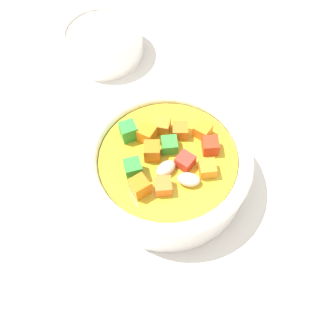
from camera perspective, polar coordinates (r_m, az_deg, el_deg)
The scene contains 4 objects.
ground_plane at distance 42.21cm, azimuth 0.00°, elevation -2.43°, with size 140.00×140.00×2.00cm, color silver.
soup_bowl_main at distance 38.73cm, azimuth -0.01°, elevation 0.32°, with size 17.29×17.29×6.56cm.
spoon at distance 44.32cm, azimuth 19.32°, elevation 0.53°, with size 21.19×10.54×0.87cm.
side_bowl_small at distance 53.19cm, azimuth -10.10°, elevation 18.74°, with size 10.88×10.88×4.07cm.
Camera 1 is at (-19.55, -2.48, 36.33)cm, focal length 39.54 mm.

